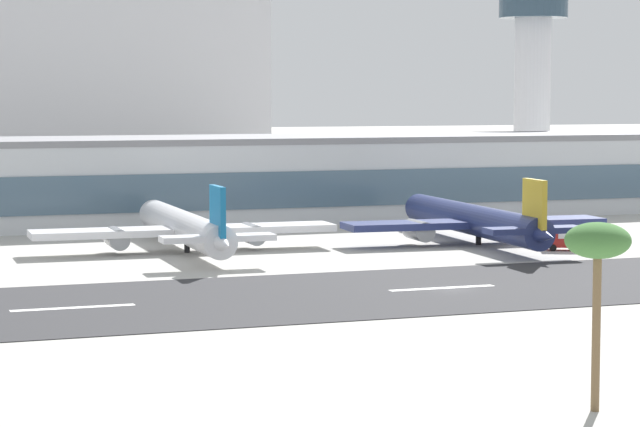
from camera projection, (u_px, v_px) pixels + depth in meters
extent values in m
plane|color=#B2AFA8|center=(452.00, 290.00, 142.56)|extent=(1400.00, 1400.00, 0.00)
cube|color=#2D2D30|center=(447.00, 288.00, 143.77)|extent=(800.00, 32.44, 0.08)
cube|color=white|center=(73.00, 308.00, 130.26)|extent=(12.00, 1.20, 0.01)
cube|color=white|center=(442.00, 288.00, 143.59)|extent=(12.00, 1.20, 0.01)
cube|color=silver|center=(242.00, 181.00, 222.59)|extent=(195.49, 25.99, 12.74)
cube|color=#476075|center=(266.00, 190.00, 210.34)|extent=(189.63, 0.30, 5.73)
cube|color=gray|center=(242.00, 139.00, 221.99)|extent=(197.45, 26.25, 1.00)
cylinder|color=silver|center=(532.00, 105.00, 285.18)|extent=(7.67, 7.67, 36.65)
cylinder|color=#2D4251|center=(533.00, 6.00, 283.36)|extent=(14.40, 14.40, 5.05)
cylinder|color=silver|center=(184.00, 227.00, 178.19)|extent=(5.58, 41.48, 4.14)
sphere|color=silver|center=(153.00, 214.00, 197.79)|extent=(3.93, 3.93, 3.93)
cone|color=silver|center=(221.00, 243.00, 158.59)|extent=(3.98, 7.57, 3.72)
cube|color=silver|center=(185.00, 230.00, 177.44)|extent=(40.31, 7.61, 0.91)
cylinder|color=gray|center=(251.00, 234.00, 180.28)|extent=(2.89, 5.88, 2.69)
cylinder|color=gray|center=(116.00, 238.00, 174.73)|extent=(2.89, 5.88, 2.69)
cube|color=silver|center=(218.00, 238.00, 160.13)|extent=(13.75, 3.89, 0.73)
cube|color=#1975B2|center=(218.00, 214.00, 159.87)|extent=(0.86, 5.60, 6.62)
cylinder|color=black|center=(187.00, 248.00, 176.46)|extent=(0.74, 0.74, 1.14)
cylinder|color=navy|center=(473.00, 220.00, 187.42)|extent=(6.70, 42.55, 4.24)
sphere|color=navy|center=(418.00, 208.00, 207.64)|extent=(4.03, 4.03, 4.03)
cone|color=navy|center=(540.00, 235.00, 167.20)|extent=(4.25, 7.84, 3.81)
cube|color=navy|center=(475.00, 223.00, 186.64)|extent=(37.48, 8.52, 0.93)
cylinder|color=gray|center=(530.00, 227.00, 189.10)|extent=(3.10, 6.08, 2.75)
cylinder|color=gray|center=(418.00, 230.00, 184.32)|extent=(3.10, 6.08, 2.75)
cube|color=navy|center=(534.00, 230.00, 168.78)|extent=(12.82, 4.23, 0.75)
cube|color=gold|center=(535.00, 206.00, 168.52)|extent=(1.01, 5.75, 6.78)
cylinder|color=black|center=(478.00, 241.00, 185.63)|extent=(0.76, 0.76, 1.17)
cube|color=#B2231E|center=(568.00, 242.00, 179.10)|extent=(6.46, 4.62, 1.20)
cube|color=silver|center=(574.00, 232.00, 178.93)|extent=(4.88, 3.86, 1.60)
cube|color=#B2231E|center=(552.00, 232.00, 179.12)|extent=(2.43, 2.70, 1.50)
cylinder|color=black|center=(551.00, 246.00, 180.48)|extent=(0.94, 0.62, 0.90)
cylinder|color=black|center=(553.00, 248.00, 178.10)|extent=(0.94, 0.62, 0.90)
cylinder|color=black|center=(583.00, 246.00, 180.20)|extent=(0.94, 0.62, 0.90)
cylinder|color=black|center=(585.00, 248.00, 177.81)|extent=(0.94, 0.62, 0.90)
cylinder|color=brown|center=(596.00, 326.00, 87.53)|extent=(0.56, 0.56, 11.17)
ellipsoid|color=#427538|center=(598.00, 240.00, 87.04)|extent=(4.29, 4.29, 2.36)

